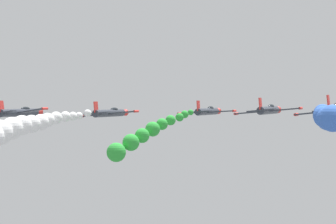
# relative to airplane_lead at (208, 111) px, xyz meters

# --- Properties ---
(airplane_lead) EXTENTS (9.57, 10.35, 2.35)m
(airplane_lead) POSITION_rel_airplane_lead_xyz_m (0.00, 0.00, 0.00)
(airplane_lead) COLOR #333842
(smoke_trail_lead) EXTENTS (5.67, 19.17, 6.63)m
(smoke_trail_lead) POSITION_rel_airplane_lead_xyz_m (-2.57, -20.39, -3.17)
(smoke_trail_lead) COLOR green
(airplane_left_inner) EXTENTS (9.55, 10.35, 2.47)m
(airplane_left_inner) POSITION_rel_airplane_lead_xyz_m (-11.41, -12.04, -0.12)
(airplane_left_inner) COLOR #333842
(smoke_trail_left_inner) EXTENTS (3.14, 24.43, 4.27)m
(smoke_trail_left_inner) POSITION_rel_airplane_lead_xyz_m (-11.49, -36.33, -1.48)
(smoke_trail_left_inner) COLOR white
(airplane_right_inner) EXTENTS (9.55, 10.35, 2.47)m
(airplane_right_inner) POSITION_rel_airplane_lead_xyz_m (12.49, -10.16, 0.43)
(airplane_right_inner) COLOR #333842
(airplane_left_outer) EXTENTS (9.50, 10.35, 2.77)m
(airplane_left_outer) POSITION_rel_airplane_lead_xyz_m (-21.74, -20.46, 0.04)
(airplane_left_outer) COLOR #333842
(airplane_right_outer) EXTENTS (9.54, 10.35, 2.55)m
(airplane_right_outer) POSITION_rel_airplane_lead_xyz_m (23.49, -21.87, 0.73)
(airplane_right_outer) COLOR #333842
(smoke_trail_right_outer) EXTENTS (4.84, 16.02, 2.49)m
(smoke_trail_right_outer) POSITION_rel_airplane_lead_xyz_m (25.37, -39.29, 0.35)
(smoke_trail_right_outer) COLOR blue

